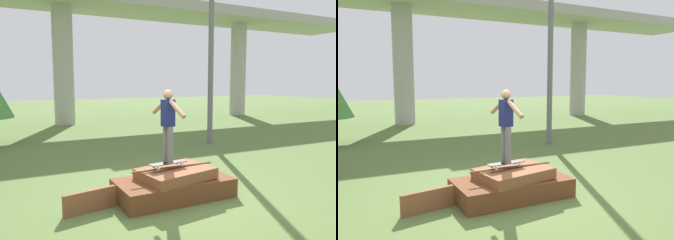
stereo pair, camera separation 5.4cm
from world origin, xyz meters
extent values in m
plane|color=#567038|center=(0.00, 0.00, 0.00)|extent=(80.00, 80.00, 0.00)
cube|color=brown|center=(0.00, 0.00, 0.19)|extent=(2.37, 1.23, 0.39)
cube|color=brown|center=(0.03, -0.02, 0.50)|extent=(1.56, 1.24, 0.25)
cylinder|color=brown|center=(0.00, 0.00, 0.63)|extent=(1.82, 0.05, 0.05)
cube|color=brown|center=(-1.73, 0.00, 0.20)|extent=(1.01, 0.27, 0.40)
cube|color=black|center=(-0.13, 0.00, 0.74)|extent=(0.82, 0.28, 0.01)
cylinder|color=silver|center=(0.14, 0.11, 0.68)|extent=(0.06, 0.03, 0.05)
cylinder|color=silver|center=(0.16, -0.06, 0.68)|extent=(0.06, 0.03, 0.05)
cylinder|color=silver|center=(-0.42, 0.06, 0.68)|extent=(0.06, 0.03, 0.05)
cylinder|color=silver|center=(-0.40, -0.12, 0.68)|extent=(0.06, 0.03, 0.05)
cylinder|color=slate|center=(-0.14, 0.08, 1.12)|extent=(0.12, 0.12, 0.75)
cylinder|color=slate|center=(-0.12, -0.09, 1.12)|extent=(0.12, 0.12, 0.75)
cube|color=#191E51|center=(-0.13, 0.00, 1.76)|extent=(0.24, 0.23, 0.54)
sphere|color=#A37556|center=(-0.13, 0.00, 2.12)|extent=(0.19, 0.19, 0.19)
cylinder|color=#A37556|center=(-0.16, 0.33, 1.86)|extent=(0.13, 0.50, 0.34)
cylinder|color=#A37556|center=(-0.10, -0.33, 1.86)|extent=(0.13, 0.50, 0.34)
cylinder|color=#A8A59E|center=(0.00, 13.10, 3.26)|extent=(1.10, 1.10, 6.51)
cylinder|color=#A8A59E|center=(12.10, 13.10, 3.26)|extent=(1.10, 1.10, 6.51)
cylinder|color=slate|center=(3.97, 4.57, 4.38)|extent=(0.20, 0.20, 8.76)
camera|label=1|loc=(-3.05, -5.80, 2.37)|focal=35.00mm
camera|label=2|loc=(-3.00, -5.83, 2.37)|focal=35.00mm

